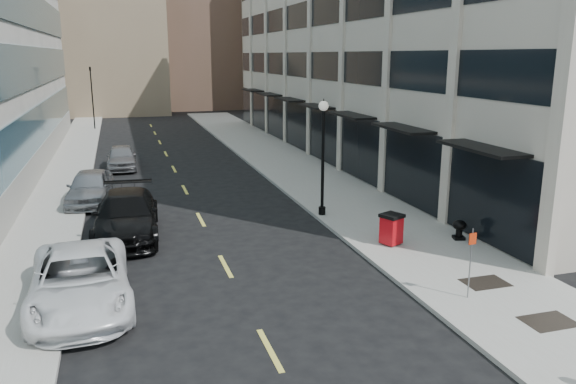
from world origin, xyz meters
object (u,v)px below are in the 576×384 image
car_grey_sedan (122,157)px  urn_planter (459,228)px  car_white_van (80,280)px  car_black_pickup (126,215)px  lamppost (323,147)px  traffic_signal (90,71)px  sign_post (471,253)px  trash_bin (391,228)px  car_silver_sedan (90,187)px

car_grey_sedan → urn_planter: size_ratio=5.92×
car_white_van → urn_planter: (13.92, 1.85, -0.22)m
car_black_pickup → lamppost: bearing=5.4°
traffic_signal → sign_post: (11.90, -45.01, -4.15)m
traffic_signal → trash_bin: size_ratio=5.81×
car_grey_sedan → trash_bin: (9.63, -18.93, 0.02)m
car_silver_sedan → car_white_van: bearing=-83.0°
car_white_van → traffic_signal: bearing=89.0°
trash_bin → traffic_signal: bearing=82.6°
car_silver_sedan → car_grey_sedan: 8.80m
sign_post → car_silver_sedan: bearing=121.1°
traffic_signal → car_black_pickup: size_ratio=1.14×
car_grey_sedan → car_black_pickup: bearing=-88.8°
lamppost → sign_post: 9.92m
lamppost → car_black_pickup: bearing=-178.2°
traffic_signal → urn_planter: 43.09m
lamppost → urn_planter: bearing=-51.0°
car_black_pickup → urn_planter: size_ratio=7.98×
traffic_signal → urn_planter: (14.78, -40.15, -5.10)m
car_black_pickup → car_silver_sedan: car_black_pickup is taller
car_grey_sedan → car_silver_sedan: bearing=-99.3°
car_white_van → lamppost: size_ratio=1.15×
car_white_van → lamppost: 12.26m
car_silver_sedan → urn_planter: (14.08, -10.49, -0.23)m
car_silver_sedan → sign_post: size_ratio=2.28×
car_black_pickup → trash_bin: size_ratio=5.12×
car_grey_sedan → urn_planter: car_grey_sedan is taller
car_black_pickup → car_silver_sedan: 6.11m
traffic_signal → car_silver_sedan: size_ratio=1.41×
car_grey_sedan → sign_post: bearing=-67.1°
car_white_van → lamppost: bearing=31.7°
sign_post → traffic_signal: bearing=99.8°
car_grey_sedan → sign_post: (9.60, -24.01, 0.79)m
car_grey_sedan → sign_post: size_ratio=2.10×
trash_bin → lamppost: size_ratio=0.23×
car_black_pickup → trash_bin: (9.63, -4.37, -0.10)m
urn_planter → sign_post: bearing=-120.7°
traffic_signal → urn_planter: traffic_signal is taller
car_silver_sedan → car_black_pickup: bearing=-68.6°
car_white_van → car_black_pickup: 6.60m
car_silver_sedan → lamppost: size_ratio=0.94×
urn_planter → traffic_signal: bearing=110.2°
traffic_signal → lamppost: traffic_signal is taller
car_silver_sedan → sign_post: 19.02m
car_white_van → sign_post: size_ratio=2.79×
car_silver_sedan → sign_post: bearing=-47.7°
car_silver_sedan → trash_bin: bearing=-36.2°
car_black_pickup → car_grey_sedan: size_ratio=1.35×
traffic_signal → urn_planter: size_ratio=9.06×
car_black_pickup → urn_planter: 13.30m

